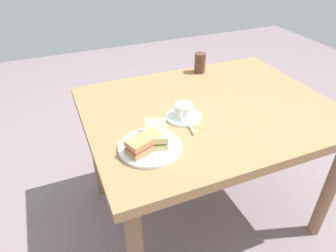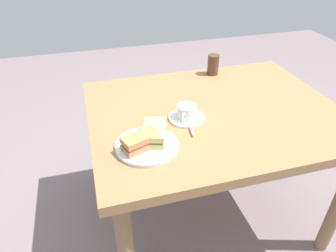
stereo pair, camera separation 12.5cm
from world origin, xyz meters
name	(u,v)px [view 2 (the right image)]	position (x,y,z in m)	size (l,w,h in m)	color
ground_plane	(205,212)	(0.00, 0.00, 0.00)	(6.00, 6.00, 0.00)	slate
dining_table	(214,126)	(0.00, 0.00, 0.62)	(1.16, 0.91, 0.71)	olive
sandwich_plate	(147,146)	(-0.37, -0.19, 0.72)	(0.25, 0.25, 0.01)	silver
sandwich_front	(140,142)	(-0.40, -0.21, 0.76)	(0.15, 0.11, 0.06)	#B48151
sandwich_back	(154,133)	(-0.33, -0.17, 0.76)	(0.12, 0.17, 0.06)	#D1C171
coffee_saucer	(186,118)	(-0.16, -0.04, 0.72)	(0.16, 0.16, 0.01)	silver
coffee_cup	(187,111)	(-0.16, -0.04, 0.75)	(0.09, 0.10, 0.06)	silver
spoon	(190,126)	(-0.17, -0.12, 0.73)	(0.02, 0.10, 0.01)	silver
drinking_glass	(213,65)	(0.14, 0.37, 0.77)	(0.06, 0.06, 0.11)	#503424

